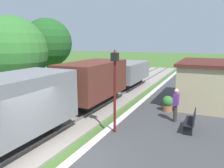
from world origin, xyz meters
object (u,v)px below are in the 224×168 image
person_waiting (176,104)px  lamp_post_near (115,76)px  freight_train (89,84)px  station_hut (207,82)px  bench_near_hut (191,121)px  potted_planter (168,103)px  tree_trackside_mid (12,52)px  tree_trackside_far (48,43)px

person_waiting → lamp_post_near: lamp_post_near is taller
freight_train → lamp_post_near: lamp_post_near is taller
station_hut → bench_near_hut: (-0.48, -5.27, -0.93)m
station_hut → potted_planter: station_hut is taller
tree_trackside_mid → station_hut: bearing=29.1°
person_waiting → tree_trackside_far: size_ratio=0.27×
freight_train → station_hut: (6.80, 3.54, 0.05)m
freight_train → lamp_post_near: size_ratio=5.24×
station_hut → bench_near_hut: station_hut is taller
station_hut → tree_trackside_far: size_ratio=0.91×
lamp_post_near → potted_planter: bearing=68.5°
bench_near_hut → lamp_post_near: bearing=-153.2°
freight_train → tree_trackside_mid: bearing=-148.3°
person_waiting → potted_planter: 1.78m
freight_train → bench_near_hut: bearing=-15.3°
freight_train → bench_near_hut: (6.32, -1.73, -0.88)m
station_hut → tree_trackside_mid: tree_trackside_mid is taller
lamp_post_near → tree_trackside_far: tree_trackside_far is taller
station_hut → potted_planter: bearing=-125.7°
freight_train → potted_planter: freight_train is taller
freight_train → tree_trackside_far: (-6.74, 4.29, 2.54)m
tree_trackside_far → station_hut: bearing=-3.2°
lamp_post_near → tree_trackside_far: 12.58m
tree_trackside_mid → freight_train: bearing=31.7°
freight_train → station_hut: 7.67m
station_hut → tree_trackside_mid: bearing=-150.9°
person_waiting → tree_trackside_far: (-12.21, 5.11, 2.96)m
station_hut → potted_planter: 3.54m
person_waiting → tree_trackside_mid: bearing=15.3°
bench_near_hut → lamp_post_near: size_ratio=0.41×
freight_train → potted_planter: bearing=9.0°
potted_planter → tree_trackside_far: size_ratio=0.14×
bench_near_hut → tree_trackside_mid: size_ratio=0.26×
bench_near_hut → potted_planter: (-1.51, 2.50, 0.00)m
tree_trackside_mid → person_waiting: bearing=9.4°
tree_trackside_far → lamp_post_near: bearing=-37.4°
potted_planter → person_waiting: bearing=-67.1°
freight_train → tree_trackside_mid: tree_trackside_mid is taller
lamp_post_near → tree_trackside_far: bearing=142.6°
tree_trackside_mid → potted_planter: bearing=19.9°
potted_planter → tree_trackside_far: tree_trackside_far is taller
person_waiting → tree_trackside_far: bearing=-16.8°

